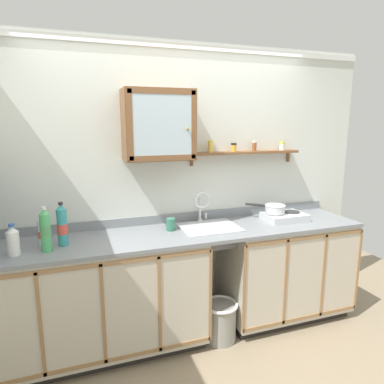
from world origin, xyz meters
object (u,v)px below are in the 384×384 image
at_px(bottle_soda_green_3, 46,230).
at_px(wall_cabinet, 159,125).
at_px(bottle_detergent_teal_0, 62,226).
at_px(mug, 171,224).
at_px(hot_plate_stove, 284,217).
at_px(trash_bin, 220,320).
at_px(sink, 208,231).
at_px(saucepan, 274,209).
at_px(bottle_opaque_white_2, 13,241).
at_px(bottle_water_clear_1, 42,232).

distance_m(bottle_soda_green_3, wall_cabinet, 1.18).
relative_size(bottle_detergent_teal_0, mug, 3.15).
distance_m(hot_plate_stove, trash_bin, 1.10).
bearing_deg(sink, wall_cabinet, 163.25).
bearing_deg(bottle_soda_green_3, hot_plate_stove, 3.12).
distance_m(bottle_detergent_teal_0, wall_cabinet, 1.09).
xyz_separation_m(saucepan, bottle_opaque_white_2, (-2.17, -0.15, -0.01)).
relative_size(sink, bottle_soda_green_3, 1.53).
bearing_deg(bottle_water_clear_1, sink, 0.39).
bearing_deg(bottle_water_clear_1, wall_cabinet, 7.94).
distance_m(sink, bottle_opaque_white_2, 1.52).
relative_size(bottle_detergent_teal_0, trash_bin, 0.95).
distance_m(hot_plate_stove, bottle_opaque_white_2, 2.27).
xyz_separation_m(hot_plate_stove, mug, (-1.09, 0.06, 0.02)).
xyz_separation_m(saucepan, bottle_soda_green_3, (-1.96, -0.14, 0.04)).
bearing_deg(sink, bottle_water_clear_1, -179.61).
bearing_deg(mug, bottle_detergent_teal_0, -174.27).
height_order(sink, bottle_soda_green_3, bottle_soda_green_3).
bearing_deg(saucepan, bottle_water_clear_1, -179.87).
height_order(mug, trash_bin, mug).
bearing_deg(trash_bin, bottle_water_clear_1, 171.48).
bearing_deg(saucepan, trash_bin, -161.55).
bearing_deg(trash_bin, bottle_opaque_white_2, 177.65).
relative_size(hot_plate_stove, bottle_soda_green_3, 1.18).
bearing_deg(trash_bin, hot_plate_stove, 14.33).
relative_size(hot_plate_stove, saucepan, 1.24).
bearing_deg(trash_bin, wall_cabinet, 142.37).
height_order(saucepan, bottle_water_clear_1, bottle_water_clear_1).
relative_size(bottle_opaque_white_2, mug, 2.15).
relative_size(sink, wall_cabinet, 0.87).
bearing_deg(bottle_soda_green_3, wall_cabinet, 16.29).
xyz_separation_m(hot_plate_stove, bottle_opaque_white_2, (-2.26, -0.12, 0.07)).
relative_size(hot_plate_stove, bottle_water_clear_1, 1.58).
height_order(bottle_detergent_teal_0, wall_cabinet, wall_cabinet).
bearing_deg(bottle_opaque_white_2, sink, 5.69).
xyz_separation_m(sink, bottle_soda_green_3, (-1.30, -0.14, 0.19)).
bearing_deg(hot_plate_stove, bottle_water_clear_1, 179.45).
bearing_deg(mug, bottle_water_clear_1, -177.63).
height_order(bottle_soda_green_3, mug, bottle_soda_green_3).
bearing_deg(wall_cabinet, bottle_soda_green_3, -163.71).
bearing_deg(sink, saucepan, -0.40).
bearing_deg(wall_cabinet, sink, -16.75).
distance_m(bottle_water_clear_1, trash_bin, 1.64).
relative_size(saucepan, bottle_water_clear_1, 1.28).
distance_m(sink, saucepan, 0.67).
height_order(sink, bottle_opaque_white_2, sink).
bearing_deg(bottle_water_clear_1, trash_bin, -8.52).
xyz_separation_m(mug, wall_cabinet, (-0.07, 0.09, 0.83)).
xyz_separation_m(mug, trash_bin, (0.36, -0.25, -0.83)).
relative_size(saucepan, bottle_soda_green_3, 0.95).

